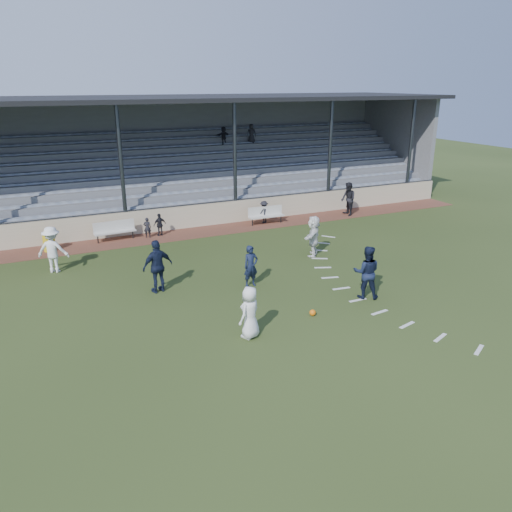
{
  "coord_description": "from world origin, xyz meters",
  "views": [
    {
      "loc": [
        -7.3,
        -13.23,
        7.37
      ],
      "look_at": [
        0.0,
        2.5,
        1.3
      ],
      "focal_mm": 35.0,
      "sensor_mm": 36.0,
      "label": 1
    }
  ],
  "objects_px": {
    "football": "(313,313)",
    "player_navy_lead": "(251,266)",
    "player_white_lead": "(250,312)",
    "bench_right": "(266,214)",
    "trash_bin": "(49,242)",
    "official": "(348,199)",
    "bench_left": "(114,229)"
  },
  "relations": [
    {
      "from": "football",
      "to": "official",
      "type": "distance_m",
      "value": 13.67
    },
    {
      "from": "football",
      "to": "player_navy_lead",
      "type": "bearing_deg",
      "value": 104.24
    },
    {
      "from": "bench_right",
      "to": "football",
      "type": "distance_m",
      "value": 11.45
    },
    {
      "from": "trash_bin",
      "to": "player_white_lead",
      "type": "height_order",
      "value": "player_white_lead"
    },
    {
      "from": "football",
      "to": "player_white_lead",
      "type": "relative_size",
      "value": 0.13
    },
    {
      "from": "bench_left",
      "to": "player_navy_lead",
      "type": "bearing_deg",
      "value": -69.89
    },
    {
      "from": "bench_right",
      "to": "trash_bin",
      "type": "bearing_deg",
      "value": -177.86
    },
    {
      "from": "trash_bin",
      "to": "official",
      "type": "distance_m",
      "value": 16.18
    },
    {
      "from": "player_white_lead",
      "to": "bench_right",
      "type": "bearing_deg",
      "value": -148.75
    },
    {
      "from": "trash_bin",
      "to": "player_navy_lead",
      "type": "relative_size",
      "value": 0.53
    },
    {
      "from": "player_navy_lead",
      "to": "football",
      "type": "bearing_deg",
      "value": -80.89
    },
    {
      "from": "bench_right",
      "to": "official",
      "type": "bearing_deg",
      "value": -1.77
    },
    {
      "from": "official",
      "to": "trash_bin",
      "type": "bearing_deg",
      "value": -83.33
    },
    {
      "from": "bench_left",
      "to": "football",
      "type": "height_order",
      "value": "bench_left"
    },
    {
      "from": "player_white_lead",
      "to": "player_navy_lead",
      "type": "height_order",
      "value": "player_white_lead"
    },
    {
      "from": "bench_left",
      "to": "player_navy_lead",
      "type": "distance_m",
      "value": 8.88
    },
    {
      "from": "bench_right",
      "to": "player_white_lead",
      "type": "distance_m",
      "value": 12.84
    },
    {
      "from": "bench_right",
      "to": "player_white_lead",
      "type": "xyz_separation_m",
      "value": [
        -6.04,
        -11.32,
        0.24
      ]
    },
    {
      "from": "bench_left",
      "to": "trash_bin",
      "type": "xyz_separation_m",
      "value": [
        -3.02,
        -0.42,
        -0.14
      ]
    },
    {
      "from": "trash_bin",
      "to": "player_navy_lead",
      "type": "distance_m",
      "value": 10.17
    },
    {
      "from": "trash_bin",
      "to": "player_white_lead",
      "type": "xyz_separation_m",
      "value": [
        5.0,
        -11.31,
        0.37
      ]
    },
    {
      "from": "bench_right",
      "to": "player_navy_lead",
      "type": "relative_size",
      "value": 1.25
    },
    {
      "from": "bench_left",
      "to": "official",
      "type": "bearing_deg",
      "value": -7.53
    },
    {
      "from": "football",
      "to": "official",
      "type": "bearing_deg",
      "value": 50.5
    },
    {
      "from": "player_navy_lead",
      "to": "official",
      "type": "height_order",
      "value": "official"
    },
    {
      "from": "bench_right",
      "to": "player_white_lead",
      "type": "bearing_deg",
      "value": -116.0
    },
    {
      "from": "bench_left",
      "to": "bench_right",
      "type": "height_order",
      "value": "same"
    },
    {
      "from": "player_white_lead",
      "to": "player_navy_lead",
      "type": "distance_m",
      "value": 4.02
    },
    {
      "from": "trash_bin",
      "to": "player_white_lead",
      "type": "distance_m",
      "value": 12.37
    },
    {
      "from": "player_white_lead",
      "to": "official",
      "type": "relative_size",
      "value": 0.86
    },
    {
      "from": "football",
      "to": "player_white_lead",
      "type": "bearing_deg",
      "value": -169.77
    },
    {
      "from": "bench_right",
      "to": "player_navy_lead",
      "type": "height_order",
      "value": "player_navy_lead"
    }
  ]
}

